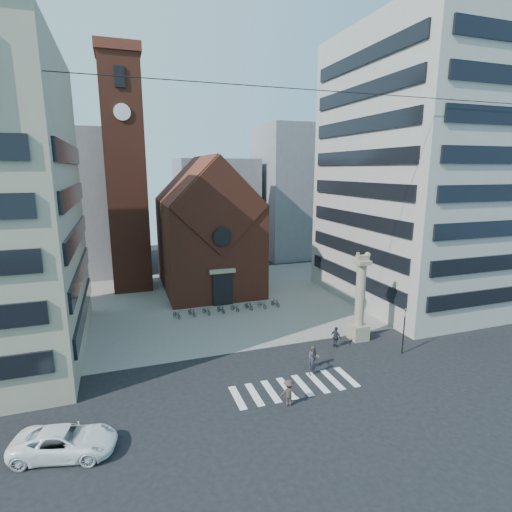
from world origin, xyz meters
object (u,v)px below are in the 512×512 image
at_px(traffic_light, 404,330).
at_px(white_car, 65,442).
at_px(lion_column, 360,305).
at_px(scooter_0, 177,314).
at_px(pedestrian_0, 312,364).
at_px(pedestrian_1, 313,357).
at_px(pedestrian_2, 336,337).

xyz_separation_m(traffic_light, white_car, (-27.09, -4.36, -1.48)).
bearing_deg(lion_column, scooter_0, 144.60).
relative_size(traffic_light, scooter_0, 2.72).
bearing_deg(white_car, traffic_light, -66.87).
xyz_separation_m(lion_column, pedestrian_0, (-7.39, -4.78, -2.49)).
height_order(lion_column, pedestrian_1, lion_column).
distance_m(pedestrian_0, scooter_0, 18.23).
xyz_separation_m(lion_column, traffic_light, (1.99, -4.00, -1.17)).
bearing_deg(traffic_light, scooter_0, 139.48).
distance_m(lion_column, pedestrian_2, 3.97).
bearing_deg(white_car, lion_column, -57.59).
distance_m(pedestrian_2, scooter_0, 17.79).
height_order(white_car, pedestrian_1, pedestrian_1).
distance_m(lion_column, pedestrian_0, 9.15).
bearing_deg(pedestrian_0, white_car, -177.83).
height_order(lion_column, pedestrian_0, lion_column).
height_order(traffic_light, pedestrian_0, traffic_light).
bearing_deg(scooter_0, pedestrian_0, -84.49).
height_order(traffic_light, pedestrian_2, traffic_light).
relative_size(lion_column, pedestrian_1, 4.46).
relative_size(traffic_light, pedestrian_2, 2.17).
bearing_deg(white_car, pedestrian_2, -57.30).
bearing_deg(white_car, pedestrian_0, -64.57).
relative_size(lion_column, scooter_0, 5.48).
bearing_deg(traffic_light, pedestrian_1, 178.49).
height_order(lion_column, pedestrian_2, lion_column).
distance_m(white_car, pedestrian_0, 18.06).
bearing_deg(traffic_light, pedestrian_0, -175.28).
bearing_deg(pedestrian_0, pedestrian_1, 48.86).
xyz_separation_m(traffic_light, pedestrian_0, (-9.39, -0.78, -1.32)).
bearing_deg(pedestrian_1, traffic_light, 33.29).
relative_size(pedestrian_1, pedestrian_2, 0.98).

